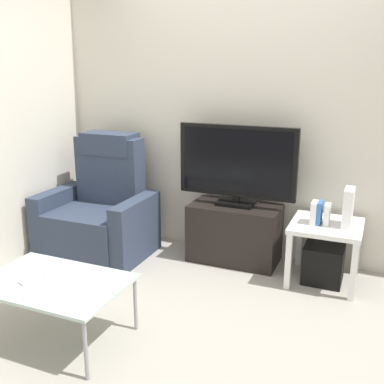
{
  "coord_description": "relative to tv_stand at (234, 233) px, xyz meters",
  "views": [
    {
      "loc": [
        1.02,
        -2.71,
        1.68
      ],
      "look_at": [
        -0.34,
        0.5,
        0.7
      ],
      "focal_mm": 42.23,
      "sensor_mm": 36.0,
      "label": 1
    }
  ],
  "objects": [
    {
      "name": "tv_stand",
      "position": [
        0.0,
        0.0,
        0.0
      ],
      "size": [
        0.78,
        0.4,
        0.51
      ],
      "color": "black",
      "rests_on": "ground"
    },
    {
      "name": "recliner_armchair",
      "position": [
        -1.22,
        -0.26,
        0.12
      ],
      "size": [
        0.98,
        0.78,
        1.08
      ],
      "rotation": [
        0.0,
        0.0,
        -0.11
      ],
      "color": "#2D384C",
      "rests_on": "ground"
    },
    {
      "name": "television",
      "position": [
        -0.0,
        0.02,
        0.62
      ],
      "size": [
        1.03,
        0.2,
        0.69
      ],
      "color": "black",
      "rests_on": "tv_stand"
    },
    {
      "name": "book_middle",
      "position": [
        0.73,
        -0.13,
        0.32
      ],
      "size": [
        0.03,
        0.13,
        0.18
      ],
      "primitive_type": "cube",
      "color": "#3366B2",
      "rests_on": "side_table"
    },
    {
      "name": "game_console",
      "position": [
        0.93,
        -0.1,
        0.38
      ],
      "size": [
        0.07,
        0.2,
        0.3
      ],
      "primitive_type": "cube",
      "color": "white",
      "rests_on": "side_table"
    },
    {
      "name": "coffee_table",
      "position": [
        -0.67,
        -1.57,
        0.11
      ],
      "size": [
        0.9,
        0.6,
        0.39
      ],
      "color": "#B2C6C1",
      "rests_on": "ground"
    },
    {
      "name": "wall_back",
      "position": [
        0.09,
        0.26,
        1.04
      ],
      "size": [
        6.4,
        0.06,
        2.6
      ],
      "primitive_type": "cube",
      "color": "beige",
      "rests_on": "ground"
    },
    {
      "name": "book_leftmost",
      "position": [
        0.69,
        -0.13,
        0.32
      ],
      "size": [
        0.05,
        0.14,
        0.17
      ],
      "primitive_type": "cube",
      "color": "white",
      "rests_on": "side_table"
    },
    {
      "name": "cell_phone",
      "position": [
        -0.8,
        -1.62,
        0.14
      ],
      "size": [
        0.12,
        0.16,
        0.01
      ],
      "primitive_type": "cube",
      "rotation": [
        0.0,
        0.0,
        -0.35
      ],
      "color": "#B7B7BC",
      "rests_on": "coffee_table"
    },
    {
      "name": "ground_plane",
      "position": [
        0.09,
        -0.87,
        -0.26
      ],
      "size": [
        6.4,
        6.4,
        0.0
      ],
      "primitive_type": "plane",
      "color": "#9E998E"
    },
    {
      "name": "book_rightmost",
      "position": [
        0.78,
        -0.13,
        0.31
      ],
      "size": [
        0.04,
        0.11,
        0.16
      ],
      "primitive_type": "cube",
      "color": "white",
      "rests_on": "side_table"
    },
    {
      "name": "side_table",
      "position": [
        0.79,
        -0.11,
        0.15
      ],
      "size": [
        0.54,
        0.54,
        0.49
      ],
      "color": "white",
      "rests_on": "ground"
    },
    {
      "name": "subwoofer_box",
      "position": [
        0.79,
        -0.11,
        -0.1
      ],
      "size": [
        0.31,
        0.31,
        0.31
      ],
      "primitive_type": "cube",
      "color": "black",
      "rests_on": "ground"
    }
  ]
}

